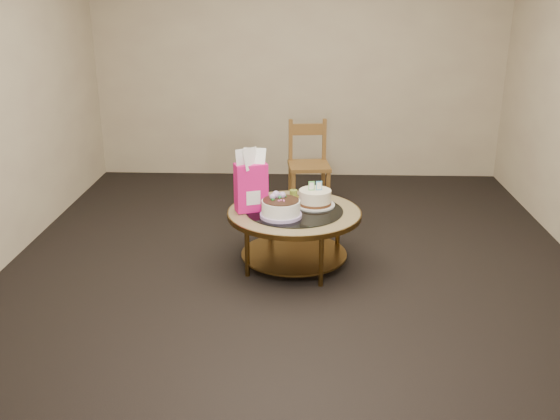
{
  "coord_description": "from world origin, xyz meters",
  "views": [
    {
      "loc": [
        0.06,
        -4.44,
        2.07
      ],
      "look_at": [
        -0.11,
        0.02,
        0.45
      ],
      "focal_mm": 40.0,
      "sensor_mm": 36.0,
      "label": 1
    }
  ],
  "objects_px": {
    "coffee_table": "(294,220)",
    "cream_cake": "(315,198)",
    "gift_bag": "(251,181)",
    "dining_chair": "(309,164)",
    "decorated_cake": "(281,209)"
  },
  "relations": [
    {
      "from": "dining_chair",
      "to": "coffee_table",
      "type": "bearing_deg",
      "value": -100.86
    },
    {
      "from": "decorated_cake",
      "to": "cream_cake",
      "type": "xyz_separation_m",
      "value": [
        0.26,
        0.26,
        0.0
      ]
    },
    {
      "from": "gift_bag",
      "to": "cream_cake",
      "type": "bearing_deg",
      "value": -5.88
    },
    {
      "from": "cream_cake",
      "to": "dining_chair",
      "type": "xyz_separation_m",
      "value": [
        -0.04,
        1.31,
        -0.09
      ]
    },
    {
      "from": "coffee_table",
      "to": "dining_chair",
      "type": "xyz_separation_m",
      "value": [
        0.12,
        1.42,
        0.05
      ]
    },
    {
      "from": "gift_bag",
      "to": "dining_chair",
      "type": "height_order",
      "value": "gift_bag"
    },
    {
      "from": "coffee_table",
      "to": "cream_cake",
      "type": "bearing_deg",
      "value": 35.92
    },
    {
      "from": "decorated_cake",
      "to": "coffee_table",
      "type": "bearing_deg",
      "value": 55.23
    },
    {
      "from": "decorated_cake",
      "to": "dining_chair",
      "type": "xyz_separation_m",
      "value": [
        0.21,
        1.56,
        -0.09
      ]
    },
    {
      "from": "gift_bag",
      "to": "coffee_table",
      "type": "bearing_deg",
      "value": -18.66
    },
    {
      "from": "dining_chair",
      "to": "gift_bag",
      "type": "bearing_deg",
      "value": -113.41
    },
    {
      "from": "coffee_table",
      "to": "decorated_cake",
      "type": "relative_size",
      "value": 3.29
    },
    {
      "from": "gift_bag",
      "to": "dining_chair",
      "type": "bearing_deg",
      "value": 52.8
    },
    {
      "from": "cream_cake",
      "to": "coffee_table",
      "type": "bearing_deg",
      "value": -151.59
    },
    {
      "from": "gift_bag",
      "to": "dining_chair",
      "type": "distance_m",
      "value": 1.52
    }
  ]
}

